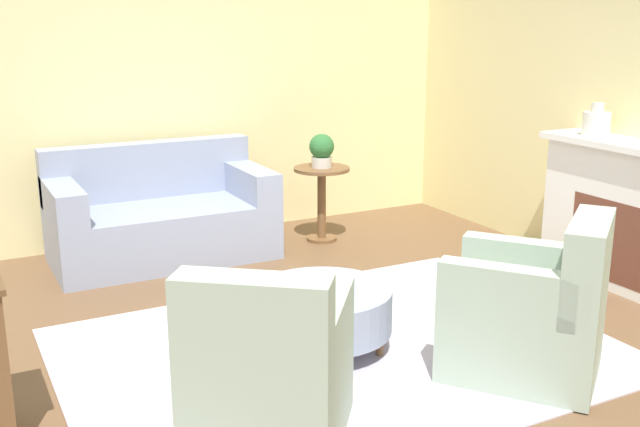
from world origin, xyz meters
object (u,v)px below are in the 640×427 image
armchair_left (269,378)px  vase_mantel_near (596,123)px  side_table (322,191)px  couch (161,218)px  ottoman_table (323,310)px  armchair_right (533,315)px  potted_plant_on_side_table (322,150)px

armchair_left → vase_mantel_near: bearing=19.5°
armchair_left → side_table: size_ratio=1.57×
couch → armchair_left: armchair_left is taller
ottoman_table → vase_mantel_near: size_ratio=3.37×
armchair_right → vase_mantel_near: vase_mantel_near is taller
ottoman_table → potted_plant_on_side_table: potted_plant_on_side_table is taller
armchair_left → potted_plant_on_side_table: 3.56m
potted_plant_on_side_table → ottoman_table: bearing=-117.6°
armchair_left → vase_mantel_near: 3.64m
armchair_left → side_table: 3.53m
side_table → armchair_right: bearing=-93.9°
couch → potted_plant_on_side_table: size_ratio=5.96×
side_table → couch: bearing=172.7°
armchair_right → side_table: (0.21, 3.00, 0.09)m
potted_plant_on_side_table → couch: bearing=172.7°
side_table → vase_mantel_near: bearing=-51.0°
side_table → vase_mantel_near: size_ratio=2.70×
couch → side_table: (1.47, -0.19, 0.12)m
couch → armchair_left: (-0.39, -3.19, 0.02)m
side_table → potted_plant_on_side_table: bearing=0.0°
armchair_right → vase_mantel_near: size_ratio=4.25×
potted_plant_on_side_table → armchair_left: bearing=-121.8°
armchair_right → potted_plant_on_side_table: (0.21, 3.00, 0.48)m
armchair_left → side_table: armchair_left is taller
couch → armchair_left: size_ratio=1.69×
couch → armchair_right: bearing=-68.3°
potted_plant_on_side_table → armchair_right: bearing=-93.9°
vase_mantel_near → ottoman_table: bearing=-173.4°
ottoman_table → potted_plant_on_side_table: size_ratio=2.80×
armchair_left → ottoman_table: (0.75, 0.88, -0.11)m
couch → side_table: bearing=-7.3°
side_table → vase_mantel_near: (1.47, -1.82, 0.76)m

